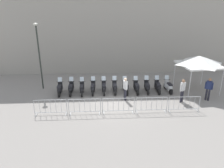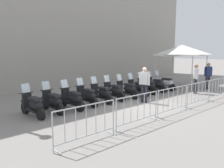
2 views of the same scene
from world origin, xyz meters
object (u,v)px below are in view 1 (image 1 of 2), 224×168
(motorcycle_6, at_px, (126,88))
(officer_near_row_end, at_px, (183,89))
(barrier_segment_4, at_px, (184,104))
(canopy_tent, at_px, (199,61))
(motorcycle_3, at_px, (93,88))
(officer_mid_plaza, at_px, (209,88))
(motorcycle_2, at_px, (82,89))
(motorcycle_7, at_px, (137,87))
(motorcycle_5, at_px, (115,87))
(barrier_segment_0, at_px, (50,108))
(motorcycle_4, at_px, (104,88))
(street_lamp, at_px, (39,50))
(motorcycle_8, at_px, (147,87))
(barrier_segment_2, at_px, (118,106))
(motorcycle_1, at_px, (71,89))
(officer_by_barriers, at_px, (125,88))
(motorcycle_10, at_px, (169,87))
(barrier_segment_1, at_px, (85,107))
(motorcycle_0, at_px, (60,89))
(barrier_segment_3, at_px, (152,105))
(motorcycle_9, at_px, (158,87))

(motorcycle_6, distance_m, officer_near_row_end, 4.31)
(barrier_segment_4, height_order, canopy_tent, canopy_tent)
(motorcycle_3, distance_m, officer_mid_plaza, 8.65)
(motorcycle_2, bearing_deg, motorcycle_7, -5.91)
(motorcycle_5, distance_m, barrier_segment_0, 5.53)
(motorcycle_3, distance_m, motorcycle_6, 2.61)
(motorcycle_4, distance_m, barrier_segment_0, 4.88)
(motorcycle_2, xyz_separation_m, barrier_segment_4, (6.52, -4.05, 0.07))
(barrier_segment_0, distance_m, street_lamp, 5.68)
(motorcycle_8, relative_size, canopy_tent, 0.59)
(motorcycle_7, distance_m, barrier_segment_2, 3.77)
(motorcycle_1, height_order, officer_by_barriers, officer_by_barriers)
(barrier_segment_2, height_order, barrier_segment_4, same)
(motorcycle_10, distance_m, barrier_segment_1, 7.33)
(motorcycle_0, bearing_deg, officer_by_barriers, -20.96)
(barrier_segment_3, height_order, officer_mid_plaza, officer_mid_plaza)
(motorcycle_8, distance_m, street_lamp, 9.12)
(motorcycle_4, relative_size, barrier_segment_3, 0.84)
(motorcycle_3, bearing_deg, motorcycle_0, 175.89)
(officer_mid_plaza, relative_size, canopy_tent, 0.59)
(motorcycle_1, distance_m, barrier_segment_2, 4.87)
(motorcycle_3, height_order, motorcycle_7, same)
(officer_near_row_end, bearing_deg, barrier_segment_4, -110.98)
(motorcycle_9, relative_size, motorcycle_10, 1.00)
(motorcycle_2, distance_m, barrier_segment_2, 4.22)
(barrier_segment_0, xyz_separation_m, canopy_tent, (11.29, 2.35, 1.99))
(motorcycle_2, distance_m, officer_by_barriers, 3.55)
(motorcycle_9, bearing_deg, motorcycle_10, -7.10)
(motorcycle_4, xyz_separation_m, motorcycle_5, (0.86, -0.08, 0.00))
(motorcycle_2, height_order, barrier_segment_0, motorcycle_2)
(motorcycle_3, height_order, motorcycle_6, same)
(motorcycle_1, relative_size, motorcycle_10, 1.00)
(motorcycle_9, xyz_separation_m, barrier_segment_3, (-1.67, -3.22, 0.07))
(motorcycle_7, relative_size, motorcycle_8, 1.00)
(motorcycle_9, height_order, officer_near_row_end, officer_near_row_end)
(barrier_segment_0, bearing_deg, canopy_tent, 11.75)
(barrier_segment_2, bearing_deg, barrier_segment_3, -6.23)
(motorcycle_2, relative_size, motorcycle_4, 1.00)
(motorcycle_6, bearing_deg, barrier_segment_1, -138.38)
(barrier_segment_0, relative_size, street_lamp, 0.39)
(motorcycle_2, height_order, officer_by_barriers, officer_by_barriers)
(motorcycle_3, bearing_deg, officer_by_barriers, -36.65)
(barrier_segment_1, bearing_deg, motorcycle_9, 24.76)
(street_lamp, bearing_deg, motorcycle_2, -28.37)
(motorcycle_3, relative_size, motorcycle_8, 1.00)
(motorcycle_9, distance_m, officer_by_barriers, 3.16)
(motorcycle_4, distance_m, barrier_segment_3, 4.58)
(motorcycle_10, distance_m, barrier_segment_2, 5.50)
(barrier_segment_0, relative_size, officer_near_row_end, 1.19)
(motorcycle_6, bearing_deg, officer_by_barriers, -105.15)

